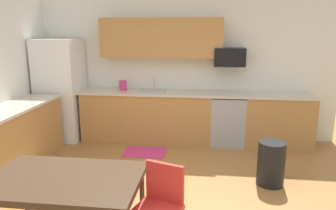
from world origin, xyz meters
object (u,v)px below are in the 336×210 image
Objects in this scene: microwave at (230,57)px; dining_table at (64,183)px; oven_range at (227,119)px; chair_near_table at (159,203)px; kettle at (123,86)px; trash_bin at (271,163)px; refrigerator at (61,90)px.

microwave reaches higher than dining_table.
chair_near_table is at bearing -104.32° from oven_range.
oven_range is 4.55× the size of kettle.
microwave is 3.45m from chair_near_table.
trash_bin is at bearing -73.40° from microwave.
dining_table is at bearing -64.67° from refrigerator.
oven_range reaches higher than dining_table.
kettle is (-1.15, 3.13, 0.52)m from chair_near_table.
chair_near_table is at bearing -52.30° from refrigerator.
trash_bin is (3.60, -1.48, -0.64)m from refrigerator.
dining_table is 3.22m from kettle.
refrigerator is 1.18m from kettle.
trash_bin is 3.00× the size of kettle.
trash_bin is at bearing 36.23° from dining_table.
refrigerator is at bearing -173.64° from kettle.
refrigerator is at bearing -176.68° from microwave.
microwave reaches higher than trash_bin.
refrigerator is 3.40m from dining_table.
refrigerator reaches higher than trash_bin.
oven_range is at bearing 107.60° from trash_bin.
chair_near_table is 3.38m from kettle.
kettle is at bearing 95.08° from dining_table.
kettle reaches higher than chair_near_table.
oven_range is at bearing 62.20° from dining_table.
chair_near_table is (-0.79, -3.18, -1.07)m from microwave.
trash_bin is 3.01m from kettle.
dining_table is 7.00× the size of kettle.
microwave is 2.70× the size of kettle.
refrigerator is 2.06× the size of oven_range.
microwave is at bearing 62.93° from dining_table.
microwave is at bearing 3.32° from refrigerator.
kettle is at bearing 146.47° from trash_bin.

